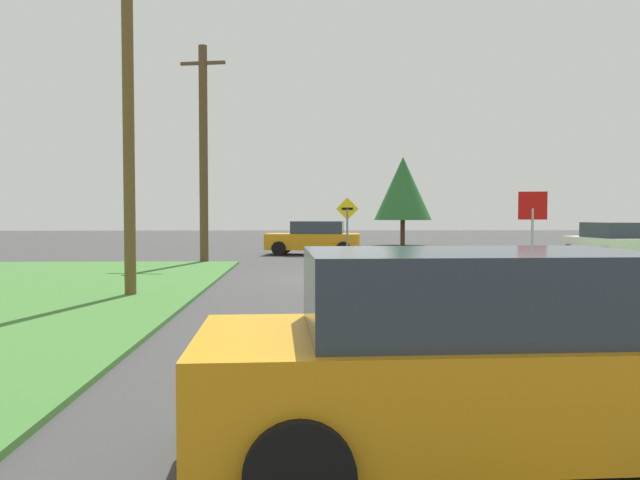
{
  "coord_description": "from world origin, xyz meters",
  "views": [
    {
      "loc": [
        -1.67,
        -18.16,
        1.88
      ],
      "look_at": [
        -0.83,
        3.17,
        1.03
      ],
      "focal_mm": 34.14,
      "sensor_mm": 36.0,
      "label": 1
    }
  ],
  "objects": [
    {
      "name": "car_approaching_junction",
      "position": [
        -0.79,
        11.19,
        0.81
      ],
      "size": [
        4.7,
        2.59,
        1.62
      ],
      "rotation": [
        0.0,
        0.0,
        3.0
      ],
      "color": "orange",
      "rests_on": "ground"
    },
    {
      "name": "car_on_crossroad",
      "position": [
        10.92,
        5.62,
        0.81
      ],
      "size": [
        2.39,
        4.1,
        1.62
      ],
      "rotation": [
        0.0,
        0.0,
        1.64
      ],
      "color": "white",
      "rests_on": "ground"
    },
    {
      "name": "direction_sign",
      "position": [
        0.38,
        6.11,
        1.63
      ],
      "size": [
        0.91,
        0.08,
        2.61
      ],
      "color": "slate",
      "rests_on": "ground"
    },
    {
      "name": "oak_tree_left",
      "position": [
        5.09,
        20.15,
        3.61
      ],
      "size": [
        3.64,
        3.64,
        5.62
      ],
      "color": "brown",
      "rests_on": "ground"
    },
    {
      "name": "ground_plane",
      "position": [
        0.0,
        0.0,
        0.0
      ],
      "size": [
        120.0,
        120.0,
        0.0
      ],
      "primitive_type": "plane",
      "color": "#3A3A3A"
    },
    {
      "name": "car_behind_on_main_road",
      "position": [
        -0.2,
        -13.68,
        0.81
      ],
      "size": [
        4.55,
        2.06,
        1.62
      ],
      "rotation": [
        0.0,
        0.0,
        0.03
      ],
      "color": "orange",
      "rests_on": "ground"
    },
    {
      "name": "lane_stripe_center",
      "position": [
        0.0,
        -8.0,
        0.01
      ],
      "size": [
        0.2,
        14.0,
        0.01
      ],
      "primitive_type": "cube",
      "color": "yellow",
      "rests_on": "ground"
    },
    {
      "name": "utility_pole_near",
      "position": [
        -5.47,
        -4.1,
        4.55
      ],
      "size": [
        1.8,
        0.26,
        8.79
      ],
      "color": "brown",
      "rests_on": "ground"
    },
    {
      "name": "stop_sign",
      "position": [
        4.85,
        -1.65,
        1.8
      ],
      "size": [
        0.77,
        0.17,
        2.55
      ],
      "rotation": [
        0.0,
        0.0,
        2.97
      ],
      "color": "#9EA0A8",
      "rests_on": "ground"
    },
    {
      "name": "utility_pole_mid",
      "position": [
        -5.31,
        6.02,
        4.36
      ],
      "size": [
        1.79,
        0.43,
        8.54
      ],
      "color": "brown",
      "rests_on": "ground"
    }
  ]
}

